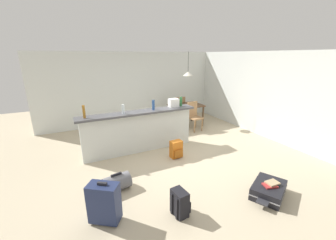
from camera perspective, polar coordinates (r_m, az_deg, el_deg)
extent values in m
cube|color=#BCAD8E|center=(5.35, 1.66, -9.45)|extent=(13.00, 13.00, 0.05)
cube|color=silver|center=(7.69, -9.05, 8.63)|extent=(6.60, 0.10, 2.50)
cube|color=silver|center=(7.05, 23.17, 6.68)|extent=(0.10, 6.00, 2.50)
cube|color=silver|center=(5.35, -7.74, -3.44)|extent=(2.80, 0.20, 1.01)
cube|color=#4C4C51|center=(5.19, -7.97, 2.03)|extent=(2.96, 0.40, 0.05)
cylinder|color=#9E661E|center=(4.91, -22.00, 2.10)|extent=(0.06, 0.06, 0.29)
cylinder|color=silver|center=(5.02, -12.15, 2.92)|extent=(0.06, 0.06, 0.23)
cylinder|color=#284C89|center=(5.27, -4.02, 4.12)|extent=(0.07, 0.07, 0.25)
cylinder|color=#2D6B38|center=(5.69, 3.55, 5.08)|extent=(0.07, 0.07, 0.25)
cube|color=silver|center=(5.58, 1.53, 4.72)|extent=(0.26, 0.18, 0.22)
cube|color=#4C331E|center=(7.26, 4.94, 4.01)|extent=(1.10, 0.80, 0.04)
cylinder|color=#4C331E|center=(6.84, 2.81, 0.00)|extent=(0.06, 0.06, 0.70)
cylinder|color=#4C331E|center=(7.35, 9.51, 1.01)|extent=(0.06, 0.06, 0.70)
cylinder|color=#4C331E|center=(7.42, 0.27, 1.40)|extent=(0.06, 0.06, 0.70)
cylinder|color=#4C331E|center=(7.89, 6.66, 2.26)|extent=(0.06, 0.06, 0.70)
cube|color=#9E754C|center=(6.85, 7.50, 0.60)|extent=(0.45, 0.45, 0.04)
cube|color=#9E754C|center=(6.92, 6.62, 3.03)|extent=(0.40, 0.08, 0.48)
cylinder|color=#9E754C|center=(6.71, 7.27, -1.78)|extent=(0.04, 0.04, 0.41)
cylinder|color=#9E754C|center=(6.91, 9.30, -1.30)|extent=(0.04, 0.04, 0.41)
cylinder|color=#9E754C|center=(6.94, 5.57, -1.07)|extent=(0.04, 0.04, 0.41)
cylinder|color=#9E754C|center=(7.13, 7.58, -0.62)|extent=(0.04, 0.04, 0.41)
cube|color=#9E754C|center=(7.88, 2.71, 2.94)|extent=(0.42, 0.42, 0.04)
cube|color=#9E754C|center=(7.66, 3.32, 4.51)|extent=(0.40, 0.06, 0.48)
cylinder|color=#9E754C|center=(8.14, 3.21, 1.77)|extent=(0.04, 0.04, 0.41)
cylinder|color=#9E754C|center=(8.01, 1.16, 1.53)|extent=(0.04, 0.04, 0.41)
cylinder|color=#9E754C|center=(7.87, 4.24, 1.19)|extent=(0.04, 0.04, 0.41)
cylinder|color=#9E754C|center=(7.73, 2.13, 0.94)|extent=(0.04, 0.04, 0.41)
cylinder|color=black|center=(7.18, 5.57, 15.53)|extent=(0.01, 0.01, 0.66)
cone|color=white|center=(7.21, 5.48, 12.49)|extent=(0.34, 0.34, 0.14)
sphere|color=white|center=(7.21, 5.46, 11.86)|extent=(0.07, 0.07, 0.07)
cube|color=black|center=(4.27, 25.74, -16.79)|extent=(0.82, 0.74, 0.22)
cube|color=gray|center=(4.27, 25.74, -16.79)|extent=(0.84, 0.75, 0.02)
cube|color=#2D2D33|center=(3.93, 24.41, -19.79)|extent=(0.21, 0.22, 0.02)
cylinder|color=slate|center=(4.10, -13.79, -16.30)|extent=(0.52, 0.37, 0.30)
cube|color=black|center=(4.01, -13.96, -14.27)|extent=(0.20, 0.06, 0.04)
cube|color=#1E284C|center=(3.40, -17.04, -20.78)|extent=(0.50, 0.45, 0.60)
cylinder|color=black|center=(3.52, -13.49, -25.22)|extent=(0.07, 0.06, 0.06)
cylinder|color=black|center=(3.66, -19.52, -23.89)|extent=(0.07, 0.06, 0.06)
cube|color=#232328|center=(3.21, -17.56, -16.26)|extent=(0.14, 0.11, 0.04)
cube|color=orange|center=(5.10, 2.21, -7.92)|extent=(0.29, 0.20, 0.42)
cube|color=#AB5918|center=(5.05, 2.88, -9.13)|extent=(0.22, 0.07, 0.19)
cube|color=black|center=(5.15, 0.95, -7.89)|extent=(0.04, 0.03, 0.36)
cube|color=black|center=(5.22, 2.28, -7.56)|extent=(0.04, 0.03, 0.36)
cube|color=black|center=(3.46, 3.18, -21.66)|extent=(0.21, 0.30, 0.42)
cube|color=black|center=(3.56, 4.72, -21.95)|extent=(0.08, 0.22, 0.19)
cube|color=black|center=(3.38, 2.41, -23.15)|extent=(0.03, 0.04, 0.36)
cube|color=black|center=(3.47, 1.01, -21.90)|extent=(0.03, 0.04, 0.36)
cube|color=#AD2D2D|center=(4.17, 26.10, -15.74)|extent=(0.26, 0.22, 0.03)
cube|color=tan|center=(4.21, 26.62, -15.06)|extent=(0.23, 0.17, 0.03)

